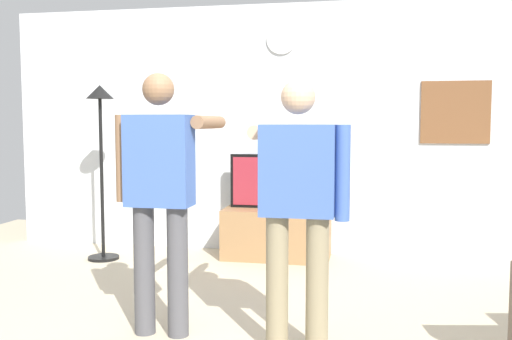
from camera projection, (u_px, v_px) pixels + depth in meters
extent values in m
cube|color=silver|center=(289.00, 129.00, 6.21)|extent=(6.40, 0.10, 2.70)
cube|color=#997047|center=(277.00, 233.00, 5.97)|extent=(1.11, 0.53, 0.52)
sphere|color=black|center=(272.00, 236.00, 5.70)|extent=(0.04, 0.04, 0.04)
cube|color=black|center=(278.00, 181.00, 5.98)|extent=(1.01, 0.06, 0.57)
cube|color=maroon|center=(277.00, 182.00, 5.94)|extent=(0.95, 0.01, 0.51)
cylinder|color=white|center=(282.00, 39.00, 6.08)|extent=(0.32, 0.03, 0.32)
cube|color=brown|center=(455.00, 112.00, 5.81)|extent=(0.68, 0.04, 0.64)
cylinder|color=black|center=(104.00, 258.00, 5.95)|extent=(0.32, 0.32, 0.03)
cylinder|color=black|center=(102.00, 178.00, 5.88)|extent=(0.04, 0.04, 1.64)
cone|color=black|center=(100.00, 92.00, 5.80)|extent=(0.28, 0.28, 0.14)
cylinder|color=#4C4C51|center=(144.00, 270.00, 3.83)|extent=(0.14, 0.14, 0.88)
cylinder|color=#4C4C51|center=(178.00, 271.00, 3.78)|extent=(0.14, 0.14, 0.88)
cube|color=#3F60AD|center=(159.00, 161.00, 3.74)|extent=(0.43, 0.22, 0.60)
sphere|color=#8C6647|center=(158.00, 89.00, 3.70)|extent=(0.21, 0.21, 0.21)
cylinder|color=#8C6647|center=(122.00, 158.00, 3.79)|extent=(0.09, 0.09, 0.58)
cylinder|color=#8C6647|center=(209.00, 122.00, 3.96)|extent=(0.09, 0.58, 0.09)
cube|color=white|center=(221.00, 122.00, 4.27)|extent=(0.04, 0.12, 0.04)
cylinder|color=gray|center=(277.00, 283.00, 3.54)|extent=(0.14, 0.14, 0.86)
cylinder|color=gray|center=(317.00, 285.00, 3.49)|extent=(0.14, 0.14, 0.86)
cube|color=#3F60AD|center=(298.00, 170.00, 3.46)|extent=(0.45, 0.22, 0.56)
sphere|color=tan|center=(298.00, 97.00, 3.42)|extent=(0.21, 0.21, 0.21)
cylinder|color=tan|center=(263.00, 132.00, 3.77)|extent=(0.09, 0.58, 0.09)
cube|color=white|center=(271.00, 131.00, 4.09)|extent=(0.04, 0.12, 0.04)
cylinder|color=#3F60AD|center=(343.00, 173.00, 3.40)|extent=(0.09, 0.09, 0.58)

